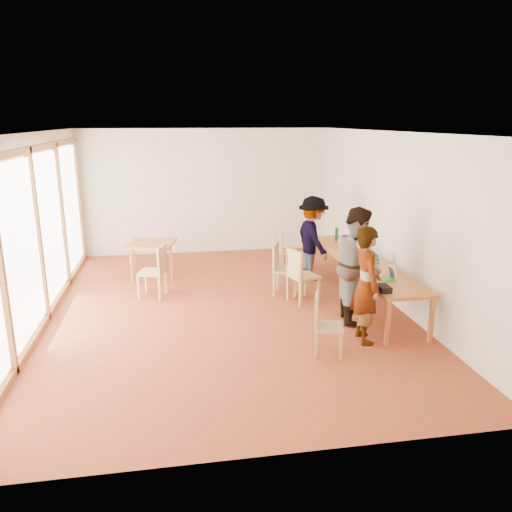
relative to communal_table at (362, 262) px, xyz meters
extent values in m
plane|color=#933B23|center=(-2.50, -0.09, -0.70)|extent=(8.00, 8.00, 0.00)
cube|color=beige|center=(-2.50, 3.91, 0.80)|extent=(6.00, 0.10, 3.00)
cube|color=beige|center=(-2.50, -4.09, 0.80)|extent=(6.00, 0.10, 3.00)
cube|color=beige|center=(0.50, -0.09, 0.80)|extent=(0.10, 8.00, 3.00)
cube|color=white|center=(-5.46, -0.09, 0.80)|extent=(0.10, 8.00, 3.00)
cube|color=white|center=(-2.50, -0.09, 2.32)|extent=(6.00, 8.00, 0.04)
cube|color=#C1702A|center=(0.00, 0.00, 0.02)|extent=(0.80, 4.00, 0.05)
cube|color=#C1702A|center=(-0.34, -1.94, -0.35)|extent=(0.06, 0.06, 0.70)
cube|color=#C1702A|center=(-0.34, 1.94, -0.35)|extent=(0.06, 0.06, 0.70)
cube|color=#C1702A|center=(0.34, -1.94, -0.35)|extent=(0.06, 0.06, 0.70)
cube|color=#C1702A|center=(0.34, 1.94, -0.35)|extent=(0.06, 0.06, 0.70)
cube|color=#C1702A|center=(-3.80, 1.97, 0.02)|extent=(0.90, 0.90, 0.05)
cube|color=#C1702A|center=(-4.19, 1.58, -0.35)|extent=(0.05, 0.05, 0.70)
cube|color=#C1702A|center=(-4.19, 2.36, -0.35)|extent=(0.05, 0.05, 0.70)
cube|color=#C1702A|center=(-3.41, 1.58, -0.35)|extent=(0.05, 0.05, 0.70)
cube|color=#C1702A|center=(-3.41, 2.36, -0.35)|extent=(0.05, 0.05, 0.70)
cube|color=tan|center=(-1.26, -2.03, -0.30)|extent=(0.49, 0.49, 0.04)
cube|color=tan|center=(-1.43, -1.99, -0.07)|extent=(0.14, 0.39, 0.41)
cube|color=tan|center=(-1.06, 0.06, -0.23)|extent=(0.60, 0.60, 0.04)
cube|color=tan|center=(-1.26, -0.01, 0.04)|extent=(0.20, 0.45, 0.49)
cube|color=tan|center=(-1.28, 0.51, -0.23)|extent=(0.60, 0.60, 0.04)
cube|color=tan|center=(-1.47, 0.59, 0.03)|extent=(0.21, 0.44, 0.48)
cube|color=tan|center=(-0.85, 2.15, -0.32)|extent=(0.39, 0.39, 0.04)
cube|color=tan|center=(-1.02, 2.15, -0.11)|extent=(0.06, 0.37, 0.39)
cube|color=tan|center=(-3.76, 0.79, -0.24)|extent=(0.57, 0.57, 0.04)
cube|color=tan|center=(-3.56, 0.73, 0.03)|extent=(0.18, 0.45, 0.48)
imported|color=gray|center=(-0.60, -1.70, 0.17)|extent=(0.43, 0.64, 1.74)
imported|color=gray|center=(-0.43, -0.88, 0.23)|extent=(0.83, 1.00, 1.87)
imported|color=gray|center=(-0.54, 1.33, 0.16)|extent=(0.78, 1.19, 1.72)
cube|color=green|center=(-0.04, -1.15, 0.06)|extent=(0.19, 0.27, 0.03)
cube|color=white|center=(0.06, -1.15, 0.16)|extent=(0.08, 0.24, 0.22)
cube|color=green|center=(0.12, -0.21, 0.06)|extent=(0.18, 0.25, 0.02)
cube|color=white|center=(0.21, -0.21, 0.15)|extent=(0.08, 0.22, 0.20)
cube|color=green|center=(-0.04, 0.44, 0.06)|extent=(0.23, 0.28, 0.03)
cube|color=white|center=(0.04, 0.41, 0.15)|extent=(0.13, 0.23, 0.20)
imported|color=yellow|center=(0.30, 1.31, 0.10)|extent=(0.15, 0.15, 0.11)
cylinder|color=#117A35|center=(0.01, 1.49, 0.19)|extent=(0.07, 0.07, 0.28)
cylinder|color=silver|center=(-0.27, -0.34, 0.09)|extent=(0.07, 0.07, 0.09)
cylinder|color=white|center=(0.27, -0.66, 0.08)|extent=(0.08, 0.08, 0.06)
cube|color=#C93B79|center=(0.21, 1.45, 0.05)|extent=(0.05, 0.10, 0.01)
cube|color=black|center=(-0.32, -1.69, 0.09)|extent=(0.16, 0.26, 0.09)
camera|label=1|loc=(-3.33, -8.21, 2.48)|focal=35.00mm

